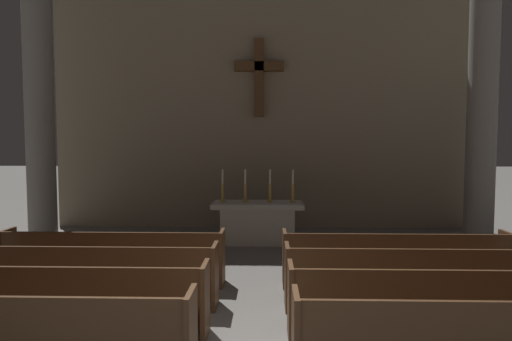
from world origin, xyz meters
TOP-DOWN VIEW (x-y plane):
  - pew_left_row_1 at (-2.41, -0.04)m, footprint 3.82×0.50m
  - pew_left_row_2 at (-2.41, 0.97)m, footprint 3.82×0.50m
  - pew_left_row_3 at (-2.41, 1.99)m, footprint 3.82×0.50m
  - pew_left_row_4 at (-2.41, 3.00)m, footprint 3.82×0.50m
  - pew_right_row_1 at (2.41, -0.04)m, footprint 3.82×0.50m
  - pew_right_row_2 at (2.41, 0.97)m, footprint 3.82×0.50m
  - pew_right_row_3 at (2.41, 1.99)m, footprint 3.82×0.50m
  - pew_right_row_4 at (2.41, 3.00)m, footprint 3.82×0.50m
  - column_left_second at (-5.32, 6.17)m, footprint 1.01×1.01m
  - column_right_second at (5.32, 6.17)m, footprint 1.01×1.01m
  - altar at (0.00, 6.14)m, footprint 2.20×0.90m
  - candlestick_outer_left at (-0.85, 6.14)m, footprint 0.16×0.16m
  - candlestick_inner_left at (-0.30, 6.14)m, footprint 0.16×0.16m
  - candlestick_inner_right at (0.30, 6.14)m, footprint 0.16×0.16m
  - candlestick_outer_right at (0.85, 6.14)m, footprint 0.16×0.16m
  - apse_with_cross at (0.00, 8.23)m, footprint 11.71×0.51m

SIDE VIEW (x-z plane):
  - pew_left_row_1 at x=-2.41m, z-range 0.00..0.95m
  - pew_left_row_2 at x=-2.41m, z-range 0.00..0.95m
  - pew_left_row_3 at x=-2.41m, z-range 0.00..0.95m
  - pew_left_row_4 at x=-2.41m, z-range 0.00..0.95m
  - pew_right_row_1 at x=2.41m, z-range 0.00..0.95m
  - pew_right_row_2 at x=2.41m, z-range 0.00..0.95m
  - pew_right_row_3 at x=2.41m, z-range 0.00..0.95m
  - pew_right_row_4 at x=2.41m, z-range 0.00..0.95m
  - altar at x=0.00m, z-range 0.03..1.04m
  - candlestick_outer_left at x=-0.85m, z-range 0.87..1.67m
  - candlestick_inner_left at x=-0.30m, z-range 0.87..1.67m
  - candlestick_inner_right at x=0.30m, z-range 0.87..1.67m
  - candlestick_outer_right at x=0.85m, z-range 0.87..1.67m
  - column_left_second at x=-5.32m, z-range -0.09..7.20m
  - column_right_second at x=5.32m, z-range -0.09..7.20m
  - apse_with_cross at x=0.00m, z-range 0.01..7.73m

